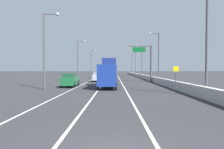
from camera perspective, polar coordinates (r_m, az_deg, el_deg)
ground_plane at (r=68.95m, az=0.62°, el=-0.51°), size 320.00×320.00×0.00m
lane_stripe_left at (r=60.21m, az=-4.62°, el=-0.84°), size 0.16×130.00×0.00m
lane_stripe_center at (r=59.99m, az=-1.29°, el=-0.84°), size 0.16×130.00×0.00m
lane_stripe_right at (r=59.97m, az=2.06°, el=-0.84°), size 0.16×130.00×0.00m
jersey_barrier_right at (r=45.67m, az=10.88°, el=-0.99°), size 0.60×120.00×1.10m
overhead_sign_gantry at (r=37.62m, az=11.06°, el=4.81°), size 4.68×0.36×7.50m
speed_advisory_sign at (r=22.45m, az=19.41°, el=-0.71°), size 0.60×0.11×3.00m
lamp_post_right_near at (r=19.89m, az=26.96°, el=10.43°), size 2.14×0.44×10.01m
lamp_post_right_second at (r=37.88m, az=14.07°, el=6.32°), size 2.14×0.44×10.01m
lamp_post_right_third at (r=56.54m, az=9.13°, el=4.81°), size 2.14×0.44×10.01m
lamp_post_right_fourth at (r=75.49m, az=7.17°, el=4.03°), size 2.14×0.44×10.01m
lamp_post_right_fifth at (r=94.50m, az=5.96°, el=3.57°), size 2.14×0.44×10.01m
lamp_post_left_near at (r=25.43m, az=-20.02°, el=8.56°), size 2.14×0.44×10.01m
lamp_post_left_mid at (r=47.53m, az=-10.41°, el=5.39°), size 2.14×0.44×10.01m
lamp_post_left_far at (r=70.07m, az=-6.37°, el=4.22°), size 2.14×0.44×10.01m
car_red_0 at (r=69.92m, az=-2.25°, el=0.36°), size 1.99×4.24×2.07m
car_green_1 at (r=27.91m, az=-12.98°, el=-1.72°), size 1.94×4.38×2.06m
car_yellow_2 at (r=77.87m, az=0.22°, el=0.53°), size 1.88×4.68×2.15m
car_silver_3 at (r=38.98m, az=-4.52°, el=-0.68°), size 1.93×4.41×2.11m
box_truck at (r=26.51m, az=-1.09°, el=0.25°), size 2.69×8.69×4.36m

